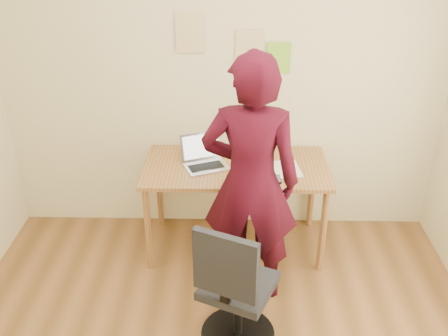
{
  "coord_description": "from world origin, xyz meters",
  "views": [
    {
      "loc": [
        0.1,
        -1.97,
        2.51
      ],
      "look_at": [
        0.03,
        0.95,
        0.95
      ],
      "focal_mm": 40.0,
      "sensor_mm": 36.0,
      "label": 1
    }
  ],
  "objects_px": {
    "laptop": "(204,159)",
    "phone": "(276,179)",
    "office_chair": "(235,295)",
    "desk": "(236,176)",
    "person": "(251,183)"
  },
  "relations": [
    {
      "from": "office_chair",
      "to": "person",
      "type": "height_order",
      "value": "person"
    },
    {
      "from": "office_chair",
      "to": "laptop",
      "type": "bearing_deg",
      "value": 126.63
    },
    {
      "from": "phone",
      "to": "person",
      "type": "xyz_separation_m",
      "value": [
        -0.2,
        -0.3,
        0.14
      ]
    },
    {
      "from": "laptop",
      "to": "phone",
      "type": "xyz_separation_m",
      "value": [
        0.53,
        -0.22,
        -0.05
      ]
    },
    {
      "from": "laptop",
      "to": "phone",
      "type": "bearing_deg",
      "value": -44.86
    },
    {
      "from": "desk",
      "to": "office_chair",
      "type": "distance_m",
      "value": 1.07
    },
    {
      "from": "desk",
      "to": "office_chair",
      "type": "xyz_separation_m",
      "value": [
        -0.0,
        -1.04,
        -0.26
      ]
    },
    {
      "from": "phone",
      "to": "office_chair",
      "type": "distance_m",
      "value": 0.95
    },
    {
      "from": "person",
      "to": "office_chair",
      "type": "bearing_deg",
      "value": 84.69
    },
    {
      "from": "office_chair",
      "to": "person",
      "type": "bearing_deg",
      "value": 103.4
    },
    {
      "from": "laptop",
      "to": "office_chair",
      "type": "relative_size",
      "value": 0.43
    },
    {
      "from": "laptop",
      "to": "office_chair",
      "type": "distance_m",
      "value": 1.15
    },
    {
      "from": "laptop",
      "to": "person",
      "type": "xyz_separation_m",
      "value": [
        0.34,
        -0.52,
        0.1
      ]
    },
    {
      "from": "laptop",
      "to": "phone",
      "type": "distance_m",
      "value": 0.58
    },
    {
      "from": "phone",
      "to": "office_chair",
      "type": "height_order",
      "value": "office_chair"
    }
  ]
}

